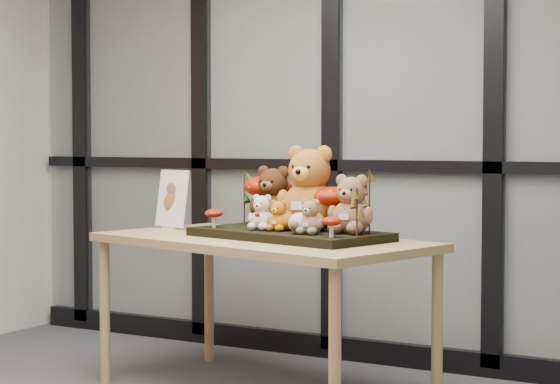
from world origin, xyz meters
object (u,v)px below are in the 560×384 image
Objects in this scene: bear_brown_medium at (273,193)px; mushroom_front_left at (214,217)px; diorama_tray at (289,234)px; bear_small_yellow at (278,214)px; bear_white_bow at (262,210)px; mushroom_back_left at (268,197)px; bear_tan_back at (351,201)px; mushroom_front_right at (332,226)px; bear_pooh_yellow at (310,183)px; bear_beige_small at (310,215)px; display_table at (262,252)px; mushroom_back_right at (332,206)px; sign_holder at (172,202)px; plush_cream_hedgehog at (300,222)px.

mushroom_front_left is at bearing -119.93° from bear_brown_medium.
bear_small_yellow reaches higher than diorama_tray.
bear_white_bow is 0.69× the size of mushroom_back_left.
diorama_tray is at bearing 90.90° from bear_small_yellow.
bear_small_yellow is (-0.33, -0.06, -0.07)m from bear_tan_back.
diorama_tray is 9.28× the size of mushroom_front_right.
mushroom_front_right is (0.43, -0.15, -0.04)m from bear_white_bow.
bear_pooh_yellow is 0.26m from bear_beige_small.
bear_brown_medium is at bearing 138.79° from bear_small_yellow.
bear_tan_back is 1.59× the size of bear_white_bow.
bear_tan_back is at bearing -2.18° from bear_pooh_yellow.
bear_brown_medium is at bearing -45.77° from mushroom_back_left.
bear_beige_small is 1.77× the size of mushroom_front_left.
display_table is 11.11× the size of bear_small_yellow.
bear_beige_small is (-0.13, -0.13, -0.06)m from bear_tan_back.
mushroom_front_right is (0.14, -0.28, -0.06)m from mushroom_back_right.
mushroom_front_left is at bearing -165.52° from bear_white_bow.
bear_tan_back is 0.35m from bear_small_yellow.
sign_holder is at bearing 175.45° from mushroom_back_right.
mushroom_back_right is at bearing 116.99° from mushroom_front_right.
display_table is 6.01× the size of bear_tan_back.
mushroom_front_right is at bearing -4.81° from sign_holder.
bear_small_yellow is at bearing 175.00° from bear_beige_small.
bear_pooh_yellow reaches higher than sign_holder.
bear_brown_medium reaches higher than plush_cream_hedgehog.
mushroom_back_left is 2.68× the size of mushroom_front_right.
diorama_tray is 0.25m from bear_pooh_yellow.
sign_holder is at bearing 178.40° from display_table.
mushroom_front_right is (0.01, -0.20, -0.09)m from bear_tan_back.
bear_small_yellow is 0.38m from mushroom_back_left.
plush_cream_hedgehog reaches higher than mushroom_front_right.
bear_brown_medium is at bearing 174.66° from bear_pooh_yellow.
bear_tan_back reaches higher than sign_holder.
mushroom_front_left is at bearing -158.18° from display_table.
bear_white_bow is 0.32m from mushroom_back_left.
display_table is at bearing -2.01° from sign_holder.
mushroom_back_right is at bearing 88.92° from plush_cream_hedgehog.
bear_brown_medium is at bearing 176.24° from bear_tan_back.
display_table is 0.22m from bear_small_yellow.
sign_holder is at bearing -171.83° from bear_pooh_yellow.
bear_beige_small reaches higher than mushroom_front_left.
bear_white_bow is 1.76× the size of plush_cream_hedgehog.
diorama_tray is at bearing 26.57° from display_table.
bear_white_bow is 0.81× the size of mushroom_back_right.
bear_tan_back is (0.49, -0.15, -0.02)m from bear_brown_medium.
bear_small_yellow is 0.77m from sign_holder.
bear_small_yellow is 0.37m from mushroom_front_right.
bear_pooh_yellow is 1.34× the size of bear_brown_medium.
sign_holder reaches higher than bear_small_yellow.
mushroom_back_right is (0.31, 0.10, 0.22)m from display_table.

